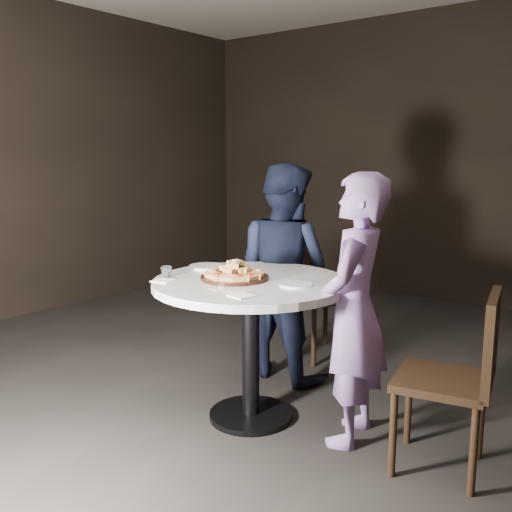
{
  "coord_description": "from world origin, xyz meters",
  "views": [
    {
      "loc": [
        2.08,
        -2.4,
        1.54
      ],
      "look_at": [
        0.12,
        0.13,
        0.97
      ],
      "focal_mm": 40.0,
      "sensor_mm": 36.0,
      "label": 1
    }
  ],
  "objects_px": {
    "serving_board": "(235,277)",
    "chair_right": "(462,370)",
    "focaccia_pile": "(235,271)",
    "diner_teal": "(354,310)",
    "water_glass": "(166,272)",
    "diner_navy": "(284,271)",
    "chair_far": "(310,289)",
    "table": "(251,306)"
  },
  "relations": [
    {
      "from": "table",
      "to": "focaccia_pile",
      "type": "relative_size",
      "value": 3.52
    },
    {
      "from": "table",
      "to": "chair_far",
      "type": "xyz_separation_m",
      "value": [
        -0.29,
        1.09,
        -0.14
      ]
    },
    {
      "from": "focaccia_pile",
      "to": "diner_teal",
      "type": "relative_size",
      "value": 0.24
    },
    {
      "from": "serving_board",
      "to": "diner_teal",
      "type": "xyz_separation_m",
      "value": [
        0.67,
        0.18,
        -0.12
      ]
    },
    {
      "from": "focaccia_pile",
      "to": "chair_far",
      "type": "distance_m",
      "value": 1.2
    },
    {
      "from": "focaccia_pile",
      "to": "serving_board",
      "type": "bearing_deg",
      "value": -166.44
    },
    {
      "from": "table",
      "to": "serving_board",
      "type": "height_order",
      "value": "serving_board"
    },
    {
      "from": "diner_navy",
      "to": "diner_teal",
      "type": "relative_size",
      "value": 1.02
    },
    {
      "from": "chair_far",
      "to": "chair_right",
      "type": "xyz_separation_m",
      "value": [
        1.45,
        -0.93,
        -0.01
      ]
    },
    {
      "from": "table",
      "to": "chair_right",
      "type": "distance_m",
      "value": 1.18
    },
    {
      "from": "focaccia_pile",
      "to": "chair_far",
      "type": "xyz_separation_m",
      "value": [
        -0.2,
        1.13,
        -0.34
      ]
    },
    {
      "from": "water_glass",
      "to": "diner_teal",
      "type": "distance_m",
      "value": 1.09
    },
    {
      "from": "serving_board",
      "to": "diner_teal",
      "type": "relative_size",
      "value": 0.27
    },
    {
      "from": "chair_far",
      "to": "water_glass",
      "type": "bearing_deg",
      "value": 107.39
    },
    {
      "from": "diner_teal",
      "to": "water_glass",
      "type": "bearing_deg",
      "value": -81.56
    },
    {
      "from": "focaccia_pile",
      "to": "water_glass",
      "type": "xyz_separation_m",
      "value": [
        -0.34,
        -0.21,
        -0.01
      ]
    },
    {
      "from": "chair_far",
      "to": "table",
      "type": "bearing_deg",
      "value": 127.94
    },
    {
      "from": "table",
      "to": "water_glass",
      "type": "xyz_separation_m",
      "value": [
        -0.42,
        -0.25,
        0.19
      ]
    },
    {
      "from": "table",
      "to": "focaccia_pile",
      "type": "bearing_deg",
      "value": -153.61
    },
    {
      "from": "diner_teal",
      "to": "chair_far",
      "type": "bearing_deg",
      "value": -150.36
    },
    {
      "from": "table",
      "to": "water_glass",
      "type": "relative_size",
      "value": 17.92
    },
    {
      "from": "chair_far",
      "to": "diner_navy",
      "type": "xyz_separation_m",
      "value": [
        0.04,
        -0.41,
        0.2
      ]
    },
    {
      "from": "serving_board",
      "to": "diner_navy",
      "type": "relative_size",
      "value": 0.26
    },
    {
      "from": "focaccia_pile",
      "to": "chair_right",
      "type": "height_order",
      "value": "focaccia_pile"
    },
    {
      "from": "serving_board",
      "to": "water_glass",
      "type": "relative_size",
      "value": 5.66
    },
    {
      "from": "chair_right",
      "to": "diner_teal",
      "type": "xyz_separation_m",
      "value": [
        -0.58,
        -0.02,
        0.2
      ]
    },
    {
      "from": "focaccia_pile",
      "to": "diner_navy",
      "type": "height_order",
      "value": "diner_navy"
    },
    {
      "from": "water_glass",
      "to": "diner_navy",
      "type": "distance_m",
      "value": 0.96
    },
    {
      "from": "table",
      "to": "serving_board",
      "type": "xyz_separation_m",
      "value": [
        -0.08,
        -0.04,
        0.16
      ]
    },
    {
      "from": "serving_board",
      "to": "diner_teal",
      "type": "height_order",
      "value": "diner_teal"
    },
    {
      "from": "serving_board",
      "to": "chair_right",
      "type": "height_order",
      "value": "chair_right"
    },
    {
      "from": "chair_far",
      "to": "diner_teal",
      "type": "bearing_deg",
      "value": 155.81
    },
    {
      "from": "focaccia_pile",
      "to": "diner_teal",
      "type": "height_order",
      "value": "diner_teal"
    },
    {
      "from": "chair_far",
      "to": "diner_navy",
      "type": "height_order",
      "value": "diner_navy"
    },
    {
      "from": "chair_right",
      "to": "diner_teal",
      "type": "relative_size",
      "value": 0.62
    },
    {
      "from": "serving_board",
      "to": "water_glass",
      "type": "bearing_deg",
      "value": -148.25
    },
    {
      "from": "chair_far",
      "to": "diner_teal",
      "type": "height_order",
      "value": "diner_teal"
    },
    {
      "from": "diner_navy",
      "to": "diner_teal",
      "type": "xyz_separation_m",
      "value": [
        0.83,
        -0.54,
        -0.02
      ]
    },
    {
      "from": "water_glass",
      "to": "diner_navy",
      "type": "height_order",
      "value": "diner_navy"
    },
    {
      "from": "table",
      "to": "diner_teal",
      "type": "relative_size",
      "value": 0.85
    },
    {
      "from": "table",
      "to": "focaccia_pile",
      "type": "xyz_separation_m",
      "value": [
        -0.08,
        -0.04,
        0.2
      ]
    },
    {
      "from": "focaccia_pile",
      "to": "chair_far",
      "type": "height_order",
      "value": "focaccia_pile"
    }
  ]
}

